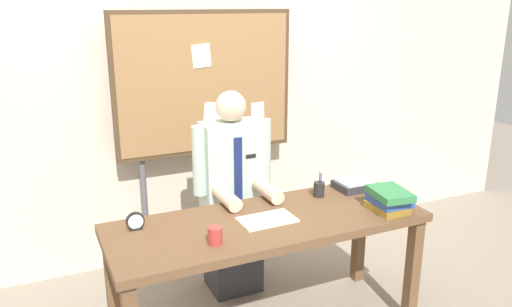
# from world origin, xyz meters

# --- Properties ---
(back_wall) EXTENTS (6.40, 0.08, 2.70)m
(back_wall) POSITION_xyz_m (0.00, 1.26, 1.35)
(back_wall) COLOR beige
(back_wall) RESTS_ON ground_plane
(desk) EXTENTS (1.85, 0.68, 0.75)m
(desk) POSITION_xyz_m (0.00, 0.00, 0.66)
(desk) COLOR brown
(desk) RESTS_ON ground_plane
(person) EXTENTS (0.55, 0.56, 1.41)m
(person) POSITION_xyz_m (0.00, 0.55, 0.66)
(person) COLOR #2D2D33
(person) RESTS_ON ground_plane
(bulletin_board) EXTENTS (1.34, 0.09, 1.91)m
(bulletin_board) POSITION_xyz_m (0.00, 1.05, 1.36)
(bulletin_board) COLOR #4C3823
(bulletin_board) RESTS_ON ground_plane
(book_stack) EXTENTS (0.24, 0.29, 0.14)m
(book_stack) POSITION_xyz_m (0.71, -0.20, 0.83)
(book_stack) COLOR olive
(book_stack) RESTS_ON desk
(open_notebook) EXTENTS (0.32, 0.20, 0.01)m
(open_notebook) POSITION_xyz_m (-0.02, -0.02, 0.76)
(open_notebook) COLOR #F4EFCC
(open_notebook) RESTS_ON desk
(desk_clock) EXTENTS (0.10, 0.04, 0.10)m
(desk_clock) POSITION_xyz_m (-0.73, 0.18, 0.80)
(desk_clock) COLOR black
(desk_clock) RESTS_ON desk
(coffee_mug) EXTENTS (0.08, 0.08, 0.09)m
(coffee_mug) POSITION_xyz_m (-0.39, -0.17, 0.80)
(coffee_mug) COLOR #B23833
(coffee_mug) RESTS_ON desk
(pen_holder) EXTENTS (0.07, 0.07, 0.16)m
(pen_holder) POSITION_xyz_m (0.45, 0.18, 0.80)
(pen_holder) COLOR #262626
(pen_holder) RESTS_ON desk
(paper_tray) EXTENTS (0.26, 0.20, 0.06)m
(paper_tray) POSITION_xyz_m (0.75, 0.20, 0.78)
(paper_tray) COLOR #333338
(paper_tray) RESTS_ON desk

